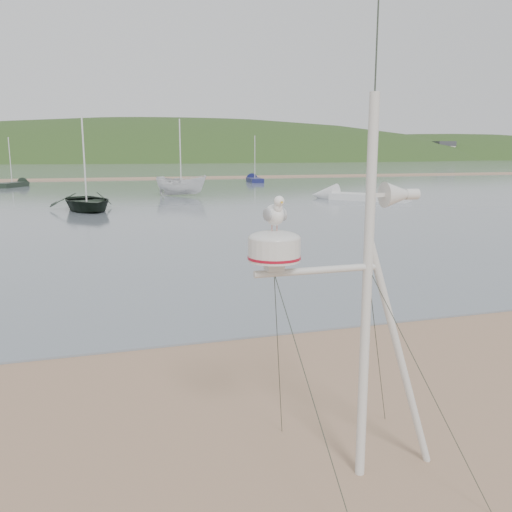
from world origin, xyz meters
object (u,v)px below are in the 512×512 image
object	(u,v)px
sailboat_white_near	(343,196)
sailboat_dark_mid	(19,184)
mast_rig	(361,374)
boat_white	(181,168)
sailboat_blue_far	(253,179)
boat_dark	(85,166)

from	to	relation	value
sailboat_white_near	sailboat_dark_mid	xyz separation A→B (m)	(-26.00, 24.63, 0.00)
mast_rig	sailboat_dark_mid	distance (m)	58.83
boat_white	sailboat_blue_far	world-z (taller)	sailboat_blue_far
boat_white	sailboat_white_near	bearing A→B (deg)	-86.93
boat_dark	sailboat_dark_mid	xyz separation A→B (m)	(-6.86, 27.35, -2.52)
sailboat_white_near	boat_white	bearing A→B (deg)	148.91
boat_white	sailboat_blue_far	size ratio (longest dim) A/B	0.74
mast_rig	sailboat_blue_far	xyz separation A→B (m)	(16.93, 60.01, -0.96)
sailboat_white_near	sailboat_blue_far	size ratio (longest dim) A/B	1.25
mast_rig	boat_white	size ratio (longest dim) A/B	1.15
mast_rig	sailboat_white_near	xyz separation A→B (m)	(16.23, 33.38, -0.97)
boat_dark	sailboat_white_near	size ratio (longest dim) A/B	0.72
mast_rig	boat_white	world-z (taller)	mast_rig
boat_dark	boat_white	bearing A→B (deg)	40.36
sailboat_blue_far	sailboat_dark_mid	world-z (taller)	sailboat_blue_far
boat_white	sailboat_dark_mid	world-z (taller)	sailboat_dark_mid
sailboat_dark_mid	boat_white	bearing A→B (deg)	-50.70
sailboat_blue_far	boat_dark	bearing A→B (deg)	-124.06
mast_rig	sailboat_white_near	bearing A→B (deg)	64.07
boat_white	sailboat_white_near	xyz separation A→B (m)	(11.54, -6.96, -2.03)
sailboat_white_near	sailboat_blue_far	distance (m)	26.64
boat_dark	sailboat_dark_mid	distance (m)	28.31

